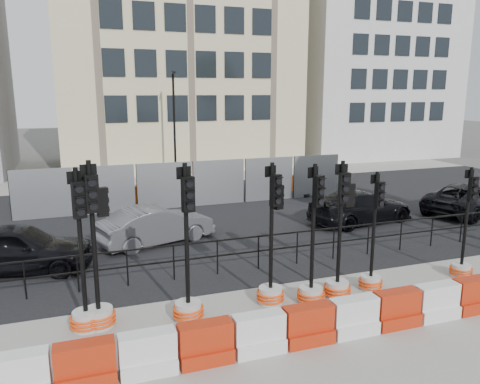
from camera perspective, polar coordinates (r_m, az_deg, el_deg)
name	(u,v)px	position (r m, az deg, el deg)	size (l,w,h in m)	color
ground	(275,286)	(12.37, 4.32, -11.32)	(120.00, 120.00, 0.00)	#51514C
sidewalk_near	(335,343)	(9.99, 11.55, -17.57)	(40.00, 6.00, 0.02)	gray
road	(205,218)	(18.63, -4.32, -3.16)	(40.00, 14.00, 0.03)	black
sidewalk_far	(164,179)	(27.22, -9.26, 1.59)	(40.00, 4.00, 0.02)	gray
building_cream	(173,29)	(33.28, -8.18, 19.07)	(15.00, 10.06, 18.00)	beige
building_white	(365,51)	(39.03, 14.97, 16.27)	(12.00, 9.06, 16.00)	silver
kerb_railing	(258,246)	(13.16, 2.27, -6.63)	(18.00, 0.04, 1.00)	black
heras_fencing	(200,187)	(21.32, -4.89, 0.56)	(14.33, 1.72, 2.00)	gray
lamp_post_far	(174,123)	(25.92, -8.00, 8.27)	(0.12, 0.56, 6.00)	black
barrier_row	(331,322)	(9.97, 11.03, -15.28)	(14.65, 0.50, 0.80)	red
traffic_signal_a	(85,298)	(10.47, -18.37, -12.19)	(0.68, 0.68, 3.47)	silver
traffic_signal_b	(98,290)	(10.43, -16.93, -11.34)	(0.71, 0.71, 3.60)	silver
traffic_signal_c	(188,290)	(10.40, -6.34, -11.76)	(0.69, 0.69, 3.49)	silver
traffic_signal_d	(272,271)	(11.10, 3.86, -9.65)	(0.67, 0.67, 3.38)	silver
traffic_signal_e	(312,276)	(11.25, 8.76, -10.08)	(0.66, 0.66, 3.35)	silver
traffic_signal_f	(339,266)	(11.64, 11.96, -8.86)	(0.66, 0.66, 3.37)	silver
traffic_signal_g	(372,266)	(12.33, 15.78, -8.71)	(0.60, 0.60, 3.04)	silver
traffic_signal_h	(463,255)	(14.00, 25.53, -6.97)	(0.59, 0.59, 3.01)	silver
car_a	(16,248)	(14.38, -25.62, -6.19)	(4.32, 2.46, 1.39)	black
car_b	(156,225)	(15.62, -10.17, -4.00)	(4.04, 2.44, 1.26)	#535358
car_c	(361,207)	(18.37, 14.49, -1.78)	(4.52, 2.38, 1.25)	black
car_d	(468,199)	(21.32, 26.00, -0.73)	(4.96, 3.60, 1.25)	black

